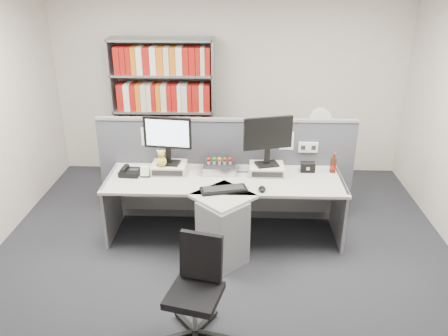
{
  "coord_description": "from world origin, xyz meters",
  "views": [
    {
      "loc": [
        0.16,
        -3.73,
        2.83
      ],
      "look_at": [
        0.0,
        0.65,
        0.92
      ],
      "focal_mm": 36.69,
      "sensor_mm": 36.0,
      "label": 1
    }
  ],
  "objects_px": {
    "cola_bottle": "(333,165)",
    "desk_fan": "(320,122)",
    "desktop_pc": "(220,167)",
    "speaker": "(308,167)",
    "monitor_left": "(168,136)",
    "monitor_right": "(268,137)",
    "filing_cabinet": "(316,168)",
    "keyboard": "(224,190)",
    "mouse": "(262,189)",
    "shelving_unit": "(165,113)",
    "office_chair": "(197,286)",
    "desk": "(224,210)",
    "desk_phone": "(130,172)",
    "desk_calendar": "(145,172)"
  },
  "relations": [
    {
      "from": "desk_fan",
      "to": "mouse",
      "type": "bearing_deg",
      "value": -118.64
    },
    {
      "from": "desk",
      "to": "keyboard",
      "type": "height_order",
      "value": "keyboard"
    },
    {
      "from": "desk_phone",
      "to": "office_chair",
      "type": "relative_size",
      "value": 0.27
    },
    {
      "from": "keyboard",
      "to": "shelving_unit",
      "type": "height_order",
      "value": "shelving_unit"
    },
    {
      "from": "keyboard",
      "to": "shelving_unit",
      "type": "distance_m",
      "value": 2.14
    },
    {
      "from": "shelving_unit",
      "to": "office_chair",
      "type": "relative_size",
      "value": 2.31
    },
    {
      "from": "monitor_left",
      "to": "monitor_right",
      "type": "xyz_separation_m",
      "value": [
        1.1,
        0.0,
        0.01
      ]
    },
    {
      "from": "desktop_pc",
      "to": "cola_bottle",
      "type": "relative_size",
      "value": 1.56
    },
    {
      "from": "cola_bottle",
      "to": "filing_cabinet",
      "type": "xyz_separation_m",
      "value": [
        -0.02,
        0.96,
        -0.46
      ]
    },
    {
      "from": "mouse",
      "to": "shelving_unit",
      "type": "distance_m",
      "value": 2.33
    },
    {
      "from": "monitor_left",
      "to": "speaker",
      "type": "distance_m",
      "value": 1.61
    },
    {
      "from": "filing_cabinet",
      "to": "desk",
      "type": "bearing_deg",
      "value": -130.61
    },
    {
      "from": "monitor_right",
      "to": "filing_cabinet",
      "type": "xyz_separation_m",
      "value": [
        0.73,
        1.02,
        -0.8
      ]
    },
    {
      "from": "monitor_right",
      "to": "filing_cabinet",
      "type": "bearing_deg",
      "value": 54.19
    },
    {
      "from": "desktop_pc",
      "to": "cola_bottle",
      "type": "height_order",
      "value": "cola_bottle"
    },
    {
      "from": "monitor_right",
      "to": "speaker",
      "type": "relative_size",
      "value": 3.4
    },
    {
      "from": "desktop_pc",
      "to": "office_chair",
      "type": "bearing_deg",
      "value": -93.62
    },
    {
      "from": "monitor_left",
      "to": "desk_phone",
      "type": "bearing_deg",
      "value": -167.08
    },
    {
      "from": "desktop_pc",
      "to": "filing_cabinet",
      "type": "xyz_separation_m",
      "value": [
        1.26,
        0.98,
        -0.42
      ]
    },
    {
      "from": "monitor_left",
      "to": "speaker",
      "type": "bearing_deg",
      "value": 2.36
    },
    {
      "from": "desk_fan",
      "to": "desk",
      "type": "bearing_deg",
      "value": -130.62
    },
    {
      "from": "monitor_left",
      "to": "keyboard",
      "type": "distance_m",
      "value": 0.88
    },
    {
      "from": "desktop_pc",
      "to": "speaker",
      "type": "distance_m",
      "value": 1.0
    },
    {
      "from": "monitor_right",
      "to": "desk_fan",
      "type": "xyz_separation_m",
      "value": [
        0.73,
        1.02,
        -0.14
      ]
    },
    {
      "from": "monitor_right",
      "to": "desk_fan",
      "type": "relative_size",
      "value": 1.13
    },
    {
      "from": "shelving_unit",
      "to": "filing_cabinet",
      "type": "height_order",
      "value": "shelving_unit"
    },
    {
      "from": "cola_bottle",
      "to": "monitor_right",
      "type": "bearing_deg",
      "value": -175.83
    },
    {
      "from": "shelving_unit",
      "to": "office_chair",
      "type": "height_order",
      "value": "shelving_unit"
    },
    {
      "from": "desk",
      "to": "desk_phone",
      "type": "relative_size",
      "value": 11.11
    },
    {
      "from": "desktop_pc",
      "to": "office_chair",
      "type": "distance_m",
      "value": 1.76
    },
    {
      "from": "monitor_left",
      "to": "shelving_unit",
      "type": "distance_m",
      "value": 1.5
    },
    {
      "from": "desk_calendar",
      "to": "cola_bottle",
      "type": "relative_size",
      "value": 0.53
    },
    {
      "from": "desk_calendar",
      "to": "shelving_unit",
      "type": "height_order",
      "value": "shelving_unit"
    },
    {
      "from": "mouse",
      "to": "cola_bottle",
      "type": "height_order",
      "value": "cola_bottle"
    },
    {
      "from": "speaker",
      "to": "monitor_left",
      "type": "bearing_deg",
      "value": -177.64
    },
    {
      "from": "keyboard",
      "to": "mouse",
      "type": "relative_size",
      "value": 4.13
    },
    {
      "from": "desk_phone",
      "to": "desk_calendar",
      "type": "height_order",
      "value": "desk_calendar"
    },
    {
      "from": "desk_phone",
      "to": "shelving_unit",
      "type": "height_order",
      "value": "shelving_unit"
    },
    {
      "from": "monitor_left",
      "to": "desk_fan",
      "type": "relative_size",
      "value": 1.1
    },
    {
      "from": "desktop_pc",
      "to": "shelving_unit",
      "type": "height_order",
      "value": "shelving_unit"
    },
    {
      "from": "cola_bottle",
      "to": "desk_fan",
      "type": "relative_size",
      "value": 0.47
    },
    {
      "from": "mouse",
      "to": "desktop_pc",
      "type": "bearing_deg",
      "value": 133.45
    },
    {
      "from": "cola_bottle",
      "to": "desk_fan",
      "type": "bearing_deg",
      "value": 90.97
    },
    {
      "from": "desk_phone",
      "to": "office_chair",
      "type": "xyz_separation_m",
      "value": [
        0.89,
        -1.59,
        -0.29
      ]
    },
    {
      "from": "shelving_unit",
      "to": "monitor_right",
      "type": "bearing_deg",
      "value": -46.98
    },
    {
      "from": "speaker",
      "to": "cola_bottle",
      "type": "distance_m",
      "value": 0.29
    },
    {
      "from": "keyboard",
      "to": "filing_cabinet",
      "type": "bearing_deg",
      "value": 50.97
    },
    {
      "from": "desk_calendar",
      "to": "shelving_unit",
      "type": "bearing_deg",
      "value": 90.77
    },
    {
      "from": "keyboard",
      "to": "cola_bottle",
      "type": "distance_m",
      "value": 1.32
    },
    {
      "from": "monitor_left",
      "to": "mouse",
      "type": "distance_m",
      "value": 1.2
    }
  ]
}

